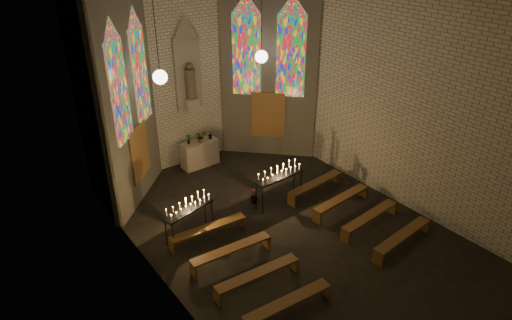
# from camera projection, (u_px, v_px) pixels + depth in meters

# --- Properties ---
(floor) EXTENTS (12.00, 12.00, 0.00)m
(floor) POSITION_uv_depth(u_px,v_px,m) (293.00, 235.00, 13.66)
(floor) COLOR black
(floor) RESTS_ON ground
(room) EXTENTS (8.22, 12.43, 7.00)m
(room) POSITION_uv_depth(u_px,v_px,m) (227.00, 87.00, 14.31)
(room) COLOR beige
(room) RESTS_ON ground
(altar) EXTENTS (1.40, 0.60, 1.00)m
(altar) POSITION_uv_depth(u_px,v_px,m) (200.00, 153.00, 17.29)
(altar) COLOR #B4A793
(altar) RESTS_ON ground
(flower_vase_left) EXTENTS (0.24, 0.18, 0.40)m
(flower_vase_left) POSITION_uv_depth(u_px,v_px,m) (188.00, 139.00, 16.78)
(flower_vase_left) COLOR #4C723F
(flower_vase_left) RESTS_ON altar
(flower_vase_center) EXTENTS (0.46, 0.42, 0.44)m
(flower_vase_center) POSITION_uv_depth(u_px,v_px,m) (200.00, 137.00, 16.92)
(flower_vase_center) COLOR #4C723F
(flower_vase_center) RESTS_ON altar
(flower_vase_right) EXTENTS (0.19, 0.16, 0.34)m
(flower_vase_right) POSITION_uv_depth(u_px,v_px,m) (211.00, 135.00, 17.20)
(flower_vase_right) COLOR #4C723F
(flower_vase_right) RESTS_ON altar
(aisle_flower_pot) EXTENTS (0.28, 0.28, 0.47)m
(aisle_flower_pot) POSITION_uv_depth(u_px,v_px,m) (254.00, 196.00, 15.13)
(aisle_flower_pot) COLOR #4C723F
(aisle_flower_pot) RESTS_ON ground
(votive_stand_left) EXTENTS (1.68, 0.74, 1.20)m
(votive_stand_left) POSITION_uv_depth(u_px,v_px,m) (189.00, 207.00, 13.14)
(votive_stand_left) COLOR black
(votive_stand_left) RESTS_ON ground
(votive_stand_right) EXTENTS (1.78, 0.48, 1.30)m
(votive_stand_right) POSITION_uv_depth(u_px,v_px,m) (279.00, 174.00, 14.67)
(votive_stand_right) COLOR black
(votive_stand_right) RESTS_ON ground
(pew_left_0) EXTENTS (2.38, 0.52, 0.45)m
(pew_left_0) POSITION_uv_depth(u_px,v_px,m) (208.00, 229.00, 13.30)
(pew_left_0) COLOR brown
(pew_left_0) RESTS_ON ground
(pew_right_0) EXTENTS (2.38, 0.52, 0.45)m
(pew_right_0) POSITION_uv_depth(u_px,v_px,m) (316.00, 184.00, 15.55)
(pew_right_0) COLOR brown
(pew_right_0) RESTS_ON ground
(pew_left_1) EXTENTS (2.38, 0.52, 0.45)m
(pew_left_1) POSITION_uv_depth(u_px,v_px,m) (231.00, 250.00, 12.45)
(pew_left_1) COLOR brown
(pew_left_1) RESTS_ON ground
(pew_right_1) EXTENTS (2.38, 0.52, 0.45)m
(pew_right_1) POSITION_uv_depth(u_px,v_px,m) (341.00, 200.00, 14.70)
(pew_right_1) COLOR brown
(pew_right_1) RESTS_ON ground
(pew_left_2) EXTENTS (2.38, 0.52, 0.45)m
(pew_left_2) POSITION_uv_depth(u_px,v_px,m) (257.00, 275.00, 11.60)
(pew_left_2) COLOR brown
(pew_left_2) RESTS_ON ground
(pew_right_2) EXTENTS (2.38, 0.52, 0.45)m
(pew_right_2) POSITION_uv_depth(u_px,v_px,m) (370.00, 217.00, 13.85)
(pew_right_2) COLOR brown
(pew_right_2) RESTS_ON ground
(pew_left_3) EXTENTS (2.38, 0.52, 0.45)m
(pew_left_3) POSITION_uv_depth(u_px,v_px,m) (288.00, 303.00, 10.75)
(pew_left_3) COLOR brown
(pew_left_3) RESTS_ON ground
(pew_right_3) EXTENTS (2.38, 0.52, 0.45)m
(pew_right_3) POSITION_uv_depth(u_px,v_px,m) (403.00, 236.00, 13.00)
(pew_right_3) COLOR brown
(pew_right_3) RESTS_ON ground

